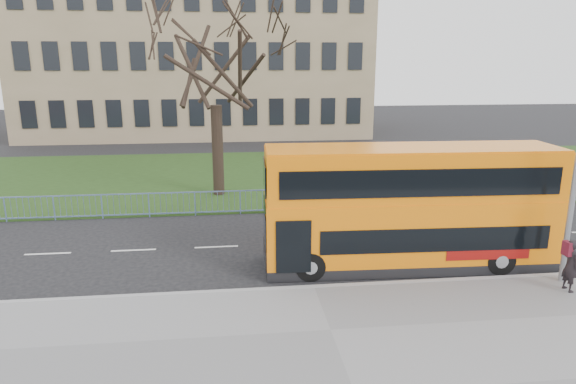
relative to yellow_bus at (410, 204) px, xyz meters
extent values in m
plane|color=black|center=(-3.43, -0.03, -2.14)|extent=(120.00, 120.00, 0.00)
cube|color=gray|center=(-3.43, -1.58, -2.07)|extent=(80.00, 0.20, 0.14)
cube|color=#1D3312|center=(-3.43, 14.27, -2.10)|extent=(80.00, 15.40, 0.08)
cube|color=#8E7A5A|center=(-8.43, 34.97, 4.86)|extent=(30.00, 15.00, 14.00)
cube|color=orange|center=(0.00, 0.01, -0.93)|extent=(9.60, 2.61, 1.77)
cube|color=orange|center=(0.00, 0.01, 0.11)|extent=(9.60, 2.61, 0.30)
cube|color=orange|center=(0.00, 0.01, 1.06)|extent=(9.55, 2.56, 1.59)
cube|color=black|center=(0.50, -1.15, -0.86)|extent=(7.34, 0.30, 0.77)
cube|color=black|center=(-0.04, -1.11, 0.98)|extent=(8.76, 0.36, 0.86)
cylinder|color=black|center=(-3.43, -0.89, -1.67)|extent=(0.95, 0.29, 0.94)
cylinder|color=black|center=(2.73, -1.11, -1.67)|extent=(0.95, 0.29, 0.94)
imported|color=black|center=(4.00, -2.70, -1.23)|extent=(0.43, 0.61, 1.57)
camera|label=1|loc=(-5.85, -15.64, 4.62)|focal=32.00mm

